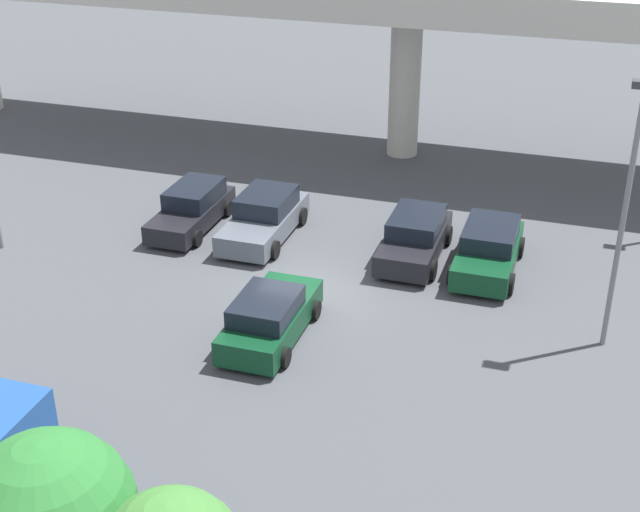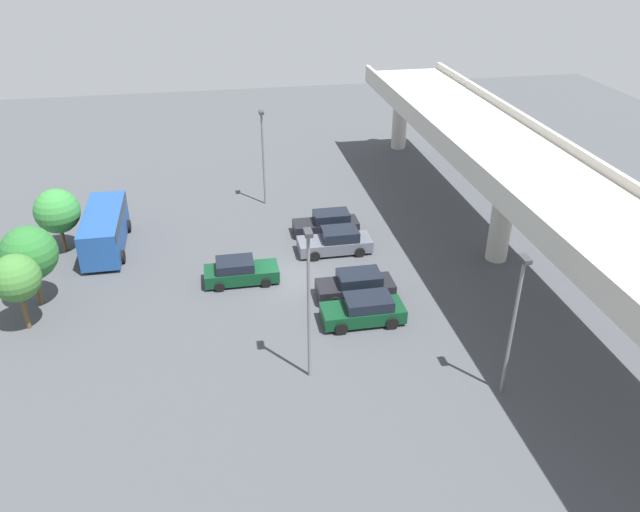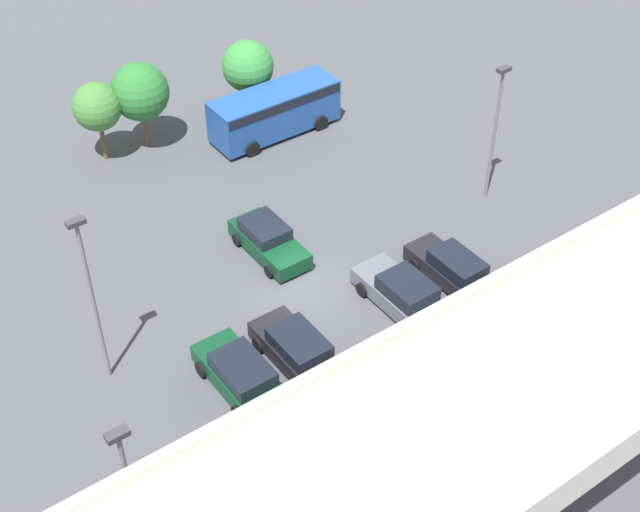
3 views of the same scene
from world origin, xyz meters
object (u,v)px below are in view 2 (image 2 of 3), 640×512
at_px(parked_car_3, 356,285).
at_px(shuttle_bus, 104,227).
at_px(parked_car_4, 364,310).
at_px(tree_front_left, 57,211).
at_px(parked_car_1, 336,242).
at_px(parked_car_2, 240,271).
at_px(lamp_post_by_overpass, 515,316).
at_px(lamp_post_mid_lot, 309,295).
at_px(tree_front_right, 16,278).
at_px(tree_front_centre, 29,253).
at_px(parked_car_0, 327,223).
at_px(lamp_post_near_aisle, 263,150).

relative_size(parked_car_3, shuttle_bus, 0.62).
distance_m(parked_car_4, tree_front_left, 21.46).
height_order(parked_car_1, parked_car_4, parked_car_1).
distance_m(parked_car_3, tree_front_left, 20.30).
distance_m(parked_car_2, lamp_post_by_overpass, 17.32).
relative_size(parked_car_3, lamp_post_mid_lot, 0.57).
relative_size(tree_front_left, tree_front_right, 0.98).
height_order(parked_car_4, tree_front_centre, tree_front_centre).
bearing_deg(tree_front_right, lamp_post_mid_lot, 65.16).
relative_size(parked_car_4, lamp_post_mid_lot, 0.57).
distance_m(parked_car_1, parked_car_2, 7.14).
distance_m(parked_car_4, lamp_post_mid_lot, 6.75).
bearing_deg(lamp_post_mid_lot, lamp_post_by_overpass, 72.51).
distance_m(shuttle_bus, tree_front_centre, 7.38).
bearing_deg(parked_car_0, parked_car_3, 90.47).
bearing_deg(lamp_post_mid_lot, tree_front_centre, -122.49).
bearing_deg(tree_front_left, parked_car_2, 61.60).
xyz_separation_m(parked_car_1, tree_front_centre, (3.13, -18.24, 2.60)).
bearing_deg(parked_car_4, parked_car_3, -93.69).
relative_size(tree_front_left, tree_front_centre, 0.90).
height_order(parked_car_3, lamp_post_near_aisle, lamp_post_near_aisle).
bearing_deg(parked_car_2, shuttle_bus, 144.79).
relative_size(parked_car_4, lamp_post_near_aisle, 0.62).
relative_size(parked_car_0, lamp_post_by_overpass, 0.63).
distance_m(parked_car_2, tree_front_right, 12.40).
xyz_separation_m(parked_car_3, tree_front_centre, (-2.53, -18.29, 2.60)).
bearing_deg(parked_car_0, lamp_post_mid_lot, 75.78).
xyz_separation_m(parked_car_1, parked_car_2, (2.72, -6.60, -0.05)).
bearing_deg(lamp_post_by_overpass, parked_car_1, -161.72).
xyz_separation_m(parked_car_1, shuttle_bus, (-3.35, -15.20, 0.80)).
relative_size(parked_car_2, parked_car_3, 0.99).
distance_m(parked_car_3, lamp_post_near_aisle, 15.37).
xyz_separation_m(shuttle_bus, lamp_post_mid_lot, (15.63, 11.33, 3.13)).
xyz_separation_m(lamp_post_near_aisle, lamp_post_mid_lot, (21.04, -0.02, 0.34)).
height_order(lamp_post_near_aisle, tree_front_left, lamp_post_near_aisle).
xyz_separation_m(lamp_post_mid_lot, tree_front_centre, (-9.15, -14.36, -1.33)).
relative_size(shuttle_bus, tree_front_left, 1.67).
height_order(parked_car_1, tree_front_left, tree_front_left).
bearing_deg(parked_car_0, tree_front_right, 24.70).
distance_m(tree_front_centre, tree_front_right, 2.42).
height_order(parked_car_1, tree_front_centre, tree_front_centre).
distance_m(shuttle_bus, tree_front_left, 3.09).
bearing_deg(parked_car_1, parked_car_3, 90.54).
distance_m(parked_car_3, lamp_post_by_overpass, 11.21).
bearing_deg(lamp_post_mid_lot, shuttle_bus, -144.06).
relative_size(parked_car_2, lamp_post_by_overpass, 0.62).
height_order(parked_car_2, tree_front_left, tree_front_left).
height_order(lamp_post_by_overpass, tree_front_centre, lamp_post_by_overpass).
bearing_deg(shuttle_bus, lamp_post_by_overpass, -132.38).
height_order(parked_car_1, lamp_post_by_overpass, lamp_post_by_overpass).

